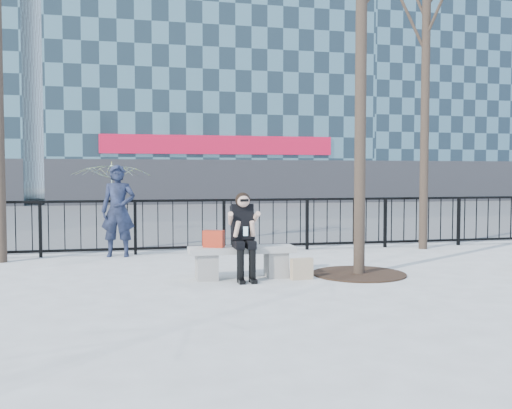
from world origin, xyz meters
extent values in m
plane|color=#9B9A95|center=(0.00, 0.00, 0.00)|extent=(120.00, 120.00, 0.00)
cube|color=#474747|center=(0.00, 15.00, 0.00)|extent=(60.00, 23.00, 0.01)
cube|color=black|center=(0.00, 3.00, 1.08)|extent=(14.00, 0.05, 0.05)
cube|color=black|center=(0.00, 3.00, 0.12)|extent=(14.00, 0.05, 0.05)
cube|color=slate|center=(3.00, 27.00, 12.00)|extent=(18.00, 10.00, 24.00)
cube|color=#2D2D30|center=(3.00, 21.96, 1.20)|extent=(18.00, 0.08, 2.40)
cube|color=#B10B2A|center=(3.00, 21.90, 3.20)|extent=(12.60, 0.12, 1.00)
cube|color=slate|center=(20.00, 27.00, 10.00)|extent=(16.00, 10.00, 20.00)
cube|color=#2D2D30|center=(20.00, 21.96, 1.20)|extent=(16.00, 0.08, 2.40)
cylinder|color=black|center=(1.90, -0.10, 3.75)|extent=(0.18, 0.18, 7.50)
cylinder|color=black|center=(4.50, 2.60, 3.50)|extent=(0.18, 0.18, 7.00)
cylinder|color=black|center=(1.90, -0.10, 0.01)|extent=(1.50, 1.50, 0.02)
cube|color=gray|center=(-0.55, 0.00, 0.20)|extent=(0.32, 0.38, 0.40)
cube|color=gray|center=(0.55, 0.00, 0.20)|extent=(0.32, 0.38, 0.40)
cube|color=#97958F|center=(0.00, 0.00, 0.45)|extent=(1.65, 0.46, 0.09)
cube|color=#B52B16|center=(-0.44, 0.02, 0.62)|extent=(0.35, 0.27, 0.26)
cube|color=#CAB58F|center=(0.88, -0.30, 0.16)|extent=(0.35, 0.16, 0.32)
imported|color=black|center=(-1.92, 2.80, 0.90)|extent=(0.72, 0.53, 1.80)
imported|color=#E7F536|center=(-2.20, 7.47, 0.98)|extent=(2.16, 2.20, 1.96)
camera|label=1|loc=(-1.66, -8.63, 1.61)|focal=40.00mm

